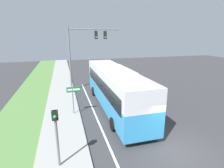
% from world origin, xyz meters
% --- Properties ---
extents(ground_plane, '(80.00, 80.00, 0.00)m').
position_xyz_m(ground_plane, '(0.00, 0.00, 0.00)').
color(ground_plane, '#38383A').
extents(lane_divider_near, '(0.14, 30.00, 0.01)m').
position_xyz_m(lane_divider_near, '(-3.60, 0.00, 0.00)').
color(lane_divider_near, silver).
rests_on(lane_divider_near, ground_plane).
extents(bus, '(2.67, 12.19, 3.71)m').
position_xyz_m(bus, '(-1.67, 6.64, 2.03)').
color(bus, '#3393D1').
rests_on(bus, ground_plane).
extents(signal_gantry, '(5.95, 0.41, 7.19)m').
position_xyz_m(signal_gantry, '(-3.37, 13.22, 5.07)').
color(signal_gantry, slate).
rests_on(signal_gantry, ground_plane).
extents(pedestrian_signal, '(0.28, 0.34, 3.01)m').
position_xyz_m(pedestrian_signal, '(-6.37, 0.24, 2.05)').
color(pedestrian_signal, slate).
rests_on(pedestrian_signal, ground_plane).
extents(street_sign, '(1.13, 0.08, 2.40)m').
position_xyz_m(street_sign, '(-5.23, 6.12, 1.67)').
color(street_sign, slate).
rests_on(street_sign, ground_plane).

